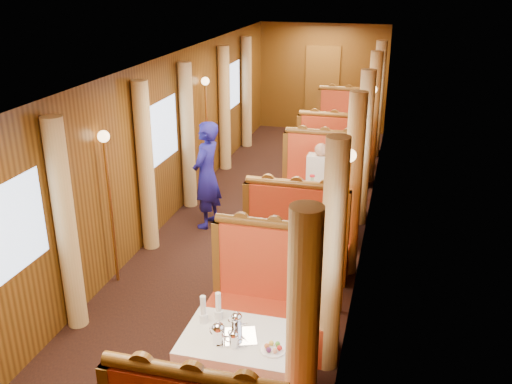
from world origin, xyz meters
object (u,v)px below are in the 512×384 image
(banquette_far_fwd, at_px, (333,160))
(fruit_plate, at_px, (273,349))
(teapot_right, at_px, (234,341))
(teapot_back, at_px, (237,324))
(table_mid, at_px, (310,216))
(banquette_mid_aft, at_px, (321,188))
(teapot_left, at_px, (219,336))
(rose_vase_far, at_px, (340,119))
(steward, at_px, (207,175))
(table_near, at_px, (244,373))
(rose_vase_mid, at_px, (312,179))
(passenger, at_px, (320,174))
(table_far, at_px, (340,146))
(tea_tray, at_px, (236,337))
(banquette_near_aft, at_px, (270,306))
(banquette_mid_fwd, at_px, (297,244))
(banquette_far_aft, at_px, (346,131))

(banquette_far_fwd, distance_m, fruit_plate, 6.12)
(teapot_right, distance_m, teapot_back, 0.23)
(table_mid, relative_size, fruit_plate, 4.89)
(banquette_mid_aft, bearing_deg, table_mid, -90.00)
(banquette_far_fwd, xyz_separation_m, teapot_left, (-0.18, -6.12, 0.40))
(rose_vase_far, relative_size, steward, 0.22)
(table_near, bearing_deg, banquette_far_fwd, 90.00)
(banquette_mid_aft, xyz_separation_m, banquette_far_fwd, (0.00, 1.47, 0.00))
(banquette_far_fwd, xyz_separation_m, rose_vase_mid, (0.01, -2.48, 0.50))
(teapot_back, height_order, rose_vase_mid, rose_vase_mid)
(table_near, bearing_deg, passenger, 90.00)
(fruit_plate, relative_size, steward, 0.13)
(table_far, height_order, fruit_plate, fruit_plate)
(rose_vase_mid, bearing_deg, teapot_back, -91.49)
(banquette_mid_aft, relative_size, banquette_far_fwd, 1.00)
(table_mid, height_order, teapot_left, teapot_left)
(tea_tray, distance_m, fruit_plate, 0.36)
(banquette_near_aft, distance_m, passenger, 3.29)
(teapot_left, bearing_deg, banquette_mid_aft, 108.71)
(banquette_mid_fwd, height_order, teapot_left, banquette_mid_fwd)
(table_mid, bearing_deg, banquette_near_aft, -90.00)
(banquette_far_fwd, relative_size, teapot_back, 8.09)
(rose_vase_mid, relative_size, steward, 0.22)
(banquette_mid_aft, relative_size, rose_vase_mid, 3.72)
(table_near, height_order, banquette_near_aft, banquette_near_aft)
(table_far, distance_m, banquette_far_fwd, 1.02)
(passenger, bearing_deg, steward, -156.66)
(table_near, relative_size, steward, 0.65)
(rose_vase_mid, bearing_deg, passenger, 90.41)
(banquette_mid_aft, bearing_deg, steward, -150.22)
(banquette_far_fwd, height_order, tea_tray, banquette_far_fwd)
(rose_vase_mid, xyz_separation_m, passenger, (-0.01, 0.79, -0.19))
(rose_vase_mid, distance_m, passenger, 0.81)
(teapot_right, bearing_deg, table_far, 77.26)
(teapot_right, bearing_deg, teapot_left, 164.43)
(teapot_back, bearing_deg, banquette_far_aft, 104.67)
(banquette_mid_fwd, relative_size, steward, 0.82)
(passenger, bearing_deg, banquette_far_aft, 90.00)
(teapot_left, xyz_separation_m, passenger, (0.18, 4.42, -0.08))
(tea_tray, height_order, rose_vase_far, rose_vase_far)
(teapot_back, distance_m, rose_vase_far, 6.89)
(banquette_mid_fwd, xyz_separation_m, banquette_mid_aft, (0.00, 2.03, 0.00))
(table_mid, height_order, rose_vase_mid, rose_vase_mid)
(rose_vase_far, distance_m, steward, 3.71)
(banquette_mid_aft, bearing_deg, table_near, -90.00)
(banquette_near_aft, height_order, rose_vase_mid, banquette_near_aft)
(banquette_far_fwd, bearing_deg, table_mid, -90.00)
(tea_tray, bearing_deg, teapot_right, -81.37)
(tea_tray, xyz_separation_m, steward, (-1.53, 3.62, 0.06))
(banquette_mid_aft, distance_m, fruit_plate, 4.65)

